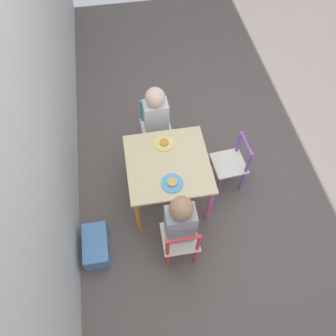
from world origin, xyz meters
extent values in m
plane|color=#5B514C|center=(0.00, 0.00, 0.00)|extent=(6.00, 6.00, 0.00)
cube|color=beige|center=(0.00, 0.81, 1.30)|extent=(6.00, 0.06, 2.60)
cube|color=beige|center=(0.00, 0.00, 0.46)|extent=(0.63, 0.63, 0.02)
cylinder|color=#E5599E|center=(-0.28, -0.28, 0.23)|extent=(0.04, 0.04, 0.45)
cylinder|color=green|center=(0.28, -0.28, 0.23)|extent=(0.04, 0.04, 0.45)
cylinder|color=orange|center=(-0.28, 0.28, 0.23)|extent=(0.04, 0.04, 0.45)
cylinder|color=yellow|center=(0.28, 0.28, 0.23)|extent=(0.04, 0.04, 0.45)
cube|color=silver|center=(-0.52, 0.00, 0.28)|extent=(0.26, 0.26, 0.02)
cylinder|color=#DB3D38|center=(-0.41, -0.10, 0.13)|extent=(0.03, 0.03, 0.27)
cylinder|color=#DB3D38|center=(-0.41, 0.11, 0.13)|extent=(0.03, 0.03, 0.27)
cylinder|color=#DB3D38|center=(-0.63, -0.10, 0.13)|extent=(0.03, 0.03, 0.27)
cylinder|color=#DB3D38|center=(-0.62, 0.11, 0.13)|extent=(0.03, 0.03, 0.27)
cylinder|color=#DB3D38|center=(-0.63, -0.10, 0.40)|extent=(0.03, 0.03, 0.26)
cylinder|color=#DB3D38|center=(-0.62, 0.11, 0.40)|extent=(0.03, 0.03, 0.26)
cylinder|color=#DB3D38|center=(-0.63, 0.00, 0.51)|extent=(0.02, 0.21, 0.02)
cube|color=silver|center=(0.52, 0.02, 0.28)|extent=(0.27, 0.27, 0.02)
cylinder|color=teal|center=(0.41, 0.12, 0.13)|extent=(0.03, 0.03, 0.27)
cylinder|color=teal|center=(0.42, -0.09, 0.13)|extent=(0.03, 0.03, 0.27)
cylinder|color=teal|center=(0.62, 0.13, 0.13)|extent=(0.03, 0.03, 0.27)
cylinder|color=teal|center=(0.63, -0.08, 0.13)|extent=(0.03, 0.03, 0.27)
cylinder|color=teal|center=(0.62, 0.13, 0.40)|extent=(0.03, 0.03, 0.26)
cylinder|color=teal|center=(0.63, -0.08, 0.40)|extent=(0.03, 0.03, 0.26)
cylinder|color=teal|center=(0.62, 0.02, 0.51)|extent=(0.03, 0.21, 0.02)
cube|color=silver|center=(0.04, -0.52, 0.28)|extent=(0.28, 0.28, 0.02)
cylinder|color=#8E51BC|center=(0.14, -0.40, 0.13)|extent=(0.03, 0.03, 0.27)
cylinder|color=#8E51BC|center=(-0.07, -0.42, 0.13)|extent=(0.03, 0.03, 0.27)
cylinder|color=#8E51BC|center=(0.16, -0.61, 0.13)|extent=(0.03, 0.03, 0.27)
cylinder|color=#8E51BC|center=(-0.06, -0.63, 0.13)|extent=(0.03, 0.03, 0.27)
cylinder|color=#8E51BC|center=(0.16, -0.61, 0.40)|extent=(0.03, 0.03, 0.26)
cylinder|color=#8E51BC|center=(-0.06, -0.63, 0.40)|extent=(0.03, 0.03, 0.26)
cylinder|color=#8E51BC|center=(0.05, -0.62, 0.51)|extent=(0.21, 0.04, 0.02)
cylinder|color=#7A6B5B|center=(-0.40, -0.05, 0.14)|extent=(0.07, 0.07, 0.28)
cylinder|color=#7A6B5B|center=(-0.40, 0.05, 0.14)|extent=(0.07, 0.07, 0.28)
cube|color=#999EA8|center=(-0.50, 0.00, 0.46)|extent=(0.14, 0.20, 0.36)
sphere|color=#A37556|center=(-0.50, 0.00, 0.71)|extent=(0.15, 0.15, 0.15)
cylinder|color=#4C608E|center=(0.40, 0.06, 0.14)|extent=(0.07, 0.07, 0.28)
cylinder|color=#4C608E|center=(0.40, -0.04, 0.14)|extent=(0.07, 0.07, 0.28)
cube|color=silver|center=(0.50, 0.02, 0.44)|extent=(0.15, 0.21, 0.32)
sphere|color=beige|center=(0.50, 0.02, 0.67)|extent=(0.16, 0.16, 0.16)
cylinder|color=#4C9EE0|center=(-0.18, 0.00, 0.48)|extent=(0.16, 0.16, 0.01)
cylinder|color=gold|center=(-0.18, 0.00, 0.49)|extent=(0.07, 0.07, 0.02)
cylinder|color=#EADB66|center=(0.18, 0.00, 0.48)|extent=(0.15, 0.15, 0.01)
cylinder|color=#D6843D|center=(0.18, 0.00, 0.49)|extent=(0.07, 0.07, 0.02)
cube|color=#4C7FB7|center=(-0.41, 0.63, 0.08)|extent=(0.32, 0.19, 0.16)
camera|label=1|loc=(-1.35, 0.23, 2.53)|focal=35.00mm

